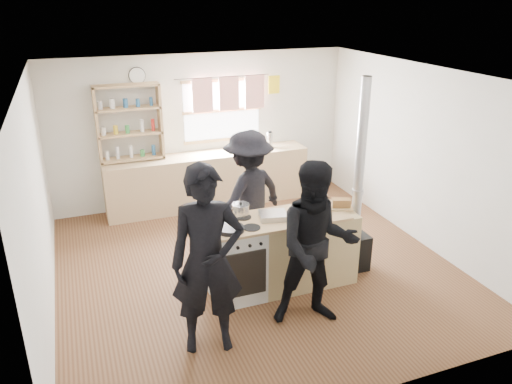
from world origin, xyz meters
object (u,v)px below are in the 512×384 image
flue_heater (355,222)px  person_near_right (317,246)px  skillet_greens (230,229)px  person_near_left (207,261)px  stockpot_stove (241,210)px  roast_tray (273,215)px  bread_board (341,204)px  cooking_island (282,252)px  thermos (270,140)px  person_far (249,195)px  stockpot_counter (315,202)px

flue_heater → person_near_right: 1.32m
skillet_greens → person_near_left: (-0.44, -0.64, 0.02)m
stockpot_stove → person_near_left: 1.20m
roast_tray → person_near_left: bearing=-142.1°
bread_board → stockpot_stove: bearing=169.5°
cooking_island → bread_board: bread_board is taller
cooking_island → bread_board: size_ratio=5.90×
bread_board → person_near_right: person_near_right is taller
thermos → person_far: bearing=-119.6°
stockpot_stove → bread_board: (1.22, -0.22, -0.02)m
stockpot_counter → stockpot_stove: bearing=171.0°
thermos → skillet_greens: 3.34m
person_far → stockpot_counter: bearing=100.4°
thermos → stockpot_counter: size_ratio=0.91×
cooking_island → person_far: size_ratio=1.12×
roast_tray → stockpot_counter: (0.57, 0.06, 0.06)m
person_far → person_near_left: bearing=34.8°
cooking_island → person_near_left: 1.47m
roast_tray → stockpot_stove: size_ratio=1.76×
flue_heater → person_near_right: bearing=-139.9°
roast_tray → stockpot_stove: stockpot_stove is taller
thermos → person_near_left: size_ratio=0.14×
bread_board → thermos: bearing=86.0°
flue_heater → person_far: flue_heater is taller
thermos → stockpot_stove: size_ratio=1.30×
cooking_island → flue_heater: size_ratio=0.79×
thermos → person_near_right: (-0.91, -3.54, -0.11)m
stockpot_stove → flue_heater: size_ratio=0.08×
skillet_greens → person_near_left: size_ratio=0.18×
flue_heater → person_far: size_ratio=1.42×
skillet_greens → bread_board: bearing=4.7°
roast_tray → bread_board: bread_board is taller
person_near_right → stockpot_counter: bearing=79.8°
stockpot_counter → person_near_left: person_near_left is taller
thermos → roast_tray: (-1.08, -2.76, -0.07)m
person_near_left → person_far: bearing=68.8°
stockpot_stove → person_near_right: size_ratio=0.11×
roast_tray → person_near_right: 0.80m
person_near_right → roast_tray: bearing=118.1°
bread_board → cooking_island: bearing=178.7°
thermos → bread_board: (-0.20, -2.79, -0.05)m
roast_tray → bread_board: size_ratio=1.09×
cooking_island → person_far: bearing=96.7°
cooking_island → person_near_right: size_ratio=1.07×
thermos → skillet_greens: thermos is taller
stockpot_counter → person_near_left: size_ratio=0.15×
thermos → person_near_left: (-2.10, -3.55, -0.06)m
person_near_left → thermos: bearing=69.9°
person_near_left → flue_heater: bearing=31.6°
thermos → cooking_island: thermos is taller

